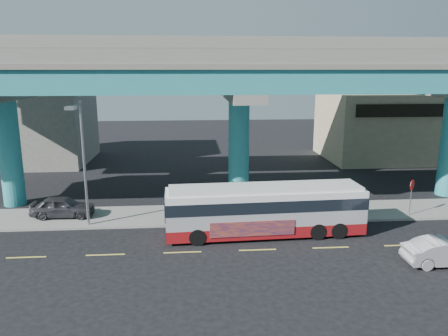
{
  "coord_description": "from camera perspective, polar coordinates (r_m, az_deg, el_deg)",
  "views": [
    {
      "loc": [
        -3.49,
        -21.83,
        9.47
      ],
      "look_at": [
        -1.47,
        4.0,
        3.54
      ],
      "focal_mm": 35.0,
      "sensor_mm": 36.0,
      "label": 1
    }
  ],
  "objects": [
    {
      "name": "stop_sign",
      "position": [
        30.58,
        23.31,
        -2.62
      ],
      "size": [
        0.55,
        0.5,
        2.38
      ],
      "rotation": [
        0.0,
        0.0,
        0.34
      ],
      "color": "gray",
      "rests_on": "sidewalk"
    },
    {
      "name": "transit_bus",
      "position": [
        25.31,
        5.4,
        -5.28
      ],
      "size": [
        11.53,
        2.98,
        2.93
      ],
      "rotation": [
        0.0,
        0.0,
        0.05
      ],
      "color": "maroon",
      "rests_on": "ground"
    },
    {
      "name": "sedan",
      "position": [
        24.4,
        26.9,
        -9.74
      ],
      "size": [
        1.49,
        4.06,
        1.33
      ],
      "primitive_type": "imported",
      "rotation": [
        0.0,
        0.0,
        1.58
      ],
      "color": "#A7A7AC",
      "rests_on": "ground"
    },
    {
      "name": "lane_markings",
      "position": [
        23.78,
        4.41,
        -10.61
      ],
      "size": [
        58.0,
        0.12,
        0.01
      ],
      "color": "#D8C64C",
      "rests_on": "ground"
    },
    {
      "name": "building_beige",
      "position": [
        50.06,
        21.07,
        5.18
      ],
      "size": [
        14.0,
        10.23,
        7.0
      ],
      "color": "tan",
      "rests_on": "ground"
    },
    {
      "name": "building_concrete",
      "position": [
        48.97,
        -24.3,
        5.92
      ],
      "size": [
        12.0,
        10.0,
        9.0
      ],
      "primitive_type": "cube",
      "color": "gray",
      "rests_on": "ground"
    },
    {
      "name": "parked_car",
      "position": [
        29.89,
        -20.32,
        -4.76
      ],
      "size": [
        1.82,
        4.04,
        1.34
      ],
      "primitive_type": "imported",
      "rotation": [
        0.0,
        0.0,
        1.54
      ],
      "color": "#333339",
      "rests_on": "sidewalk"
    },
    {
      "name": "ground",
      "position": [
        24.05,
        4.3,
        -10.34
      ],
      "size": [
        120.0,
        120.0,
        0.0
      ],
      "primitive_type": "plane",
      "color": "black",
      "rests_on": "ground"
    },
    {
      "name": "sidewalk",
      "position": [
        29.11,
        2.66,
        -5.96
      ],
      "size": [
        70.0,
        4.0,
        0.15
      ],
      "primitive_type": "cube",
      "color": "gray",
      "rests_on": "ground"
    },
    {
      "name": "viaduct",
      "position": [
        31.14,
        2.0,
        12.27
      ],
      "size": [
        52.0,
        12.4,
        11.7
      ],
      "color": "teal",
      "rests_on": "ground"
    },
    {
      "name": "street_lamp",
      "position": [
        26.42,
        -18.21,
        2.61
      ],
      "size": [
        0.5,
        2.46,
        7.52
      ],
      "color": "gray",
      "rests_on": "sidewalk"
    }
  ]
}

